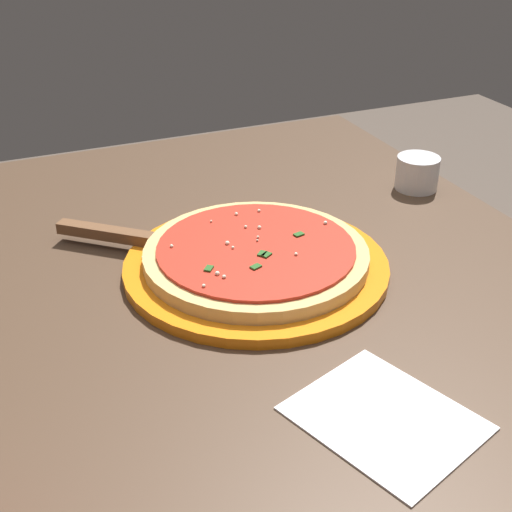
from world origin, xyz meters
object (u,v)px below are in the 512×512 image
object	(u,v)px
pizza	(256,254)
napkin_folded_right	(385,418)
pizza_server	(136,239)
cup_small_sauce	(417,173)
serving_plate	(256,266)

from	to	relation	value
pizza	napkin_folded_right	bearing A→B (deg)	0.68
pizza_server	cup_small_sauce	world-z (taller)	cup_small_sauce
pizza	pizza_server	xyz separation A→B (m)	(-0.10, -0.12, -0.00)
pizza	cup_small_sauce	world-z (taller)	cup_small_sauce
cup_small_sauce	napkin_folded_right	size ratio (longest dim) A/B	0.42
serving_plate	pizza	size ratio (longest dim) A/B	1.18
pizza	serving_plate	bearing A→B (deg)	108.79
serving_plate	pizza	xyz separation A→B (m)	(0.00, -0.00, 0.02)
serving_plate	pizza_server	bearing A→B (deg)	-130.71
pizza	napkin_folded_right	world-z (taller)	pizza
serving_plate	pizza	distance (m)	0.02
serving_plate	napkin_folded_right	world-z (taller)	serving_plate
pizza	pizza_server	bearing A→B (deg)	-130.71
serving_plate	napkin_folded_right	xyz separation A→B (m)	(0.28, 0.00, -0.01)
napkin_folded_right	serving_plate	bearing A→B (deg)	-179.32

